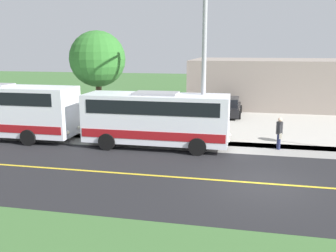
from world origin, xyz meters
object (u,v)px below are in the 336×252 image
at_px(shuttle_bus_front, 156,117).
at_px(commercial_building, 288,82).
at_px(pedestrian_with_bags, 279,132).
at_px(street_light_pole, 204,59).
at_px(tree_curbside, 98,59).
at_px(parked_car_near, 228,107).

height_order(shuttle_bus_front, commercial_building, commercial_building).
relative_size(shuttle_bus_front, pedestrian_with_bags, 4.61).
distance_m(pedestrian_with_bags, street_light_pole, 5.57).
xyz_separation_m(street_light_pole, commercial_building, (-16.51, 6.17, -2.62)).
relative_size(shuttle_bus_front, tree_curbside, 1.24).
bearing_deg(shuttle_bus_front, pedestrian_with_bags, 97.81).
bearing_deg(commercial_building, pedestrian_with_bags, -7.61).
height_order(pedestrian_with_bags, commercial_building, commercial_building).
xyz_separation_m(shuttle_bus_front, pedestrian_with_bags, (-0.89, 6.48, -0.73)).
bearing_deg(street_light_pole, pedestrian_with_bags, 96.69).
height_order(pedestrian_with_bags, street_light_pole, street_light_pole).
xyz_separation_m(shuttle_bus_front, commercial_building, (-16.93, 8.62, 0.47)).
xyz_separation_m(parked_car_near, commercial_building, (-6.78, 5.17, 1.42)).
distance_m(parked_car_near, commercial_building, 8.65).
bearing_deg(pedestrian_with_bags, street_light_pole, -83.31).
distance_m(parked_car_near, tree_curbside, 11.36).
distance_m(shuttle_bus_front, street_light_pole, 3.97).
bearing_deg(tree_curbside, shuttle_bus_front, 56.47).
relative_size(shuttle_bus_front, street_light_pole, 0.91).
height_order(shuttle_bus_front, tree_curbside, tree_curbside).
height_order(street_light_pole, parked_car_near, street_light_pole).
distance_m(shuttle_bus_front, tree_curbside, 6.06).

